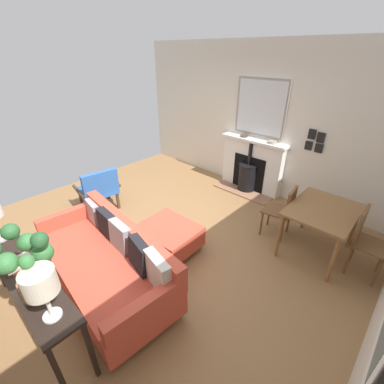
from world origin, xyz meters
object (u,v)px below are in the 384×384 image
mantel_bowl_near (244,136)px  armchair_accent (99,188)px  book_stack (19,264)px  fireplace (250,168)px  table_lamp_far_end (40,284)px  dining_chair_near_fireplace (283,208)px  sofa (108,260)px  console_table (26,279)px  mantel_bowl_far (272,142)px  ottoman (169,235)px  dining_table (322,215)px  potted_plant (19,258)px  dining_chair_by_back_wall (365,237)px

mantel_bowl_near → armchair_accent: bearing=-26.6°
mantel_bowl_near → book_stack: (4.15, 0.21, -0.30)m
fireplace → mantel_bowl_near: bearing=-94.1°
fireplace → table_lamp_far_end: 4.25m
dining_chair_near_fireplace → sofa: bearing=-25.8°
book_stack → dining_chair_near_fireplace: size_ratio=0.32×
fireplace → console_table: (4.13, 0.07, 0.19)m
mantel_bowl_far → ottoman: mantel_bowl_far is taller
dining_table → dining_chair_near_fireplace: size_ratio=1.20×
armchair_accent → dining_chair_near_fireplace: dining_chair_near_fireplace is taller
fireplace → mantel_bowl_far: bearing=92.6°
potted_plant → armchair_accent: bearing=-130.0°
sofa → table_lamp_far_end: 1.30m
fireplace → potted_plant: bearing=6.1°
console_table → dining_chair_near_fireplace: dining_chair_near_fireplace is taller
armchair_accent → potted_plant: size_ratio=1.22×
console_table → mantel_bowl_near: bearing=-175.8°
ottoman → dining_table: size_ratio=0.81×
dining_chair_by_back_wall → mantel_bowl_far: bearing=-119.2°
sofa → dining_chair_by_back_wall: size_ratio=2.39×
sofa → book_stack: (0.81, -0.11, 0.45)m
sofa → dining_chair_by_back_wall: bearing=136.4°
potted_plant → dining_chair_near_fireplace: bearing=166.5°
armchair_accent → ottoman: bearing=93.8°
book_stack → dining_chair_near_fireplace: (-3.10, 1.22, -0.29)m
armchair_accent → dining_table: (-1.49, 3.24, 0.18)m
armchair_accent → mantel_bowl_far: bearing=143.5°
dining_chair_near_fireplace → mantel_bowl_far: bearing=-141.8°
fireplace → dining_table: fireplace is taller
ottoman → console_table: console_table is taller
dining_chair_by_back_wall → console_table: bearing=-35.3°
potted_plant → table_lamp_far_end: bearing=94.8°
fireplace → mantel_bowl_near: mantel_bowl_near is taller
potted_plant → dining_chair_near_fireplace: 3.29m
mantel_bowl_far → ottoman: (2.43, -0.20, -0.85)m
fireplace → dining_chair_by_back_wall: 2.49m
ottoman → table_lamp_far_end: 2.01m
fireplace → dining_chair_near_fireplace: size_ratio=1.63×
console_table → table_lamp_far_end: table_lamp_far_end is taller
fireplace → book_stack: 4.14m
ottoman → potted_plant: potted_plant is taller
table_lamp_far_end → book_stack: size_ratio=1.75×
mantel_bowl_far → sofa: bearing=-4.9°
mantel_bowl_near → console_table: (4.15, 0.31, -0.43)m
dining_table → book_stack: bearing=-29.6°
mantel_bowl_far → fireplace: bearing=-87.4°
table_lamp_far_end → book_stack: bearing=-90.2°
fireplace → ottoman: 2.43m
potted_plant → dining_table: potted_plant is taller
ottoman → dining_chair_near_fireplace: bearing=143.7°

